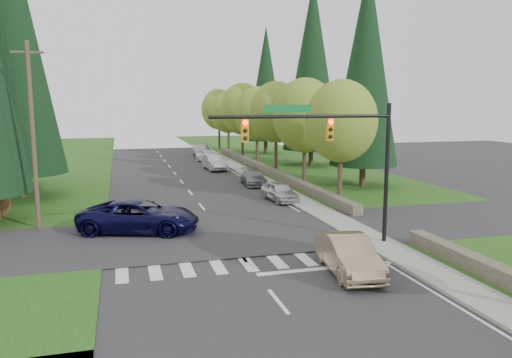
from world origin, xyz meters
name	(u,v)px	position (x,y,z in m)	size (l,w,h in m)	color
ground	(270,291)	(0.00, 0.00, 0.00)	(120.00, 120.00, 0.00)	#28282B
grass_east	(351,187)	(13.00, 20.00, 0.03)	(14.00, 110.00, 0.06)	#274813
grass_west	(1,204)	(-13.00, 20.00, 0.03)	(14.00, 110.00, 0.06)	#274813
cross_street	(225,235)	(0.00, 8.00, 0.00)	(120.00, 8.00, 0.10)	#28282B
sidewalk_east	(272,186)	(6.90, 22.00, 0.07)	(1.80, 80.00, 0.13)	gray
curb_east	(262,186)	(6.05, 22.00, 0.07)	(0.20, 80.00, 0.13)	gray
stone_wall_north	(265,169)	(8.60, 30.00, 0.35)	(0.70, 40.00, 0.70)	#4C4438
traffic_signal	(333,143)	(4.37, 4.50, 4.98)	(8.70, 0.37, 6.80)	black
utility_pole	(33,135)	(-9.50, 12.00, 5.14)	(1.60, 0.24, 10.00)	#473828
decid_tree_0	(341,121)	(9.20, 14.00, 5.60)	(4.80, 4.80, 8.37)	#38281C
decid_tree_1	(305,116)	(9.30, 21.00, 5.80)	(5.20, 5.20, 8.80)	#38281C
decid_tree_2	(276,112)	(9.10, 28.00, 5.93)	(5.00, 5.00, 8.82)	#38281C
decid_tree_3	(257,114)	(9.20, 35.00, 5.66)	(5.00, 5.00, 8.55)	#38281C
decid_tree_4	(242,109)	(9.30, 42.00, 6.06)	(5.40, 5.40, 9.18)	#38281C
decid_tree_5	(228,112)	(9.10, 49.00, 5.53)	(4.80, 4.80, 8.30)	#38281C
decid_tree_6	(219,109)	(9.20, 56.00, 5.86)	(5.20, 5.20, 8.86)	#38281C
conifer_w_c	(11,37)	(-12.00, 22.00, 11.29)	(6.46, 6.46, 20.80)	#38281C
conifer_w_e	(0,59)	(-14.00, 28.00, 10.29)	(5.78, 5.78, 18.80)	#38281C
conifer_e_a	(366,65)	(14.00, 20.00, 9.79)	(5.44, 5.44, 17.80)	#38281C
conifer_e_b	(312,65)	(15.00, 34.00, 10.79)	(6.12, 6.12, 19.80)	#38281C
conifer_e_c	(266,84)	(14.00, 48.00, 9.29)	(5.10, 5.10, 16.80)	#38281C
sedan_champagne	(349,255)	(3.62, 1.02, 0.76)	(1.61, 4.62, 1.52)	tan
suv_navy	(139,216)	(-4.22, 9.80, 0.87)	(2.88, 6.25, 1.74)	black
parked_car_a	(280,192)	(5.60, 15.99, 0.67)	(1.59, 3.94, 1.34)	silver
parked_car_b	(253,177)	(5.60, 23.16, 0.63)	(1.76, 4.33, 1.26)	slate
parked_car_c	(214,162)	(4.20, 33.35, 0.78)	(1.66, 4.75, 1.57)	silver
parked_car_d	(208,156)	(4.63, 39.85, 0.77)	(1.81, 4.51, 1.54)	silver
parked_car_e	(202,150)	(5.13, 46.73, 0.77)	(2.16, 5.31, 1.54)	#B5B4B9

